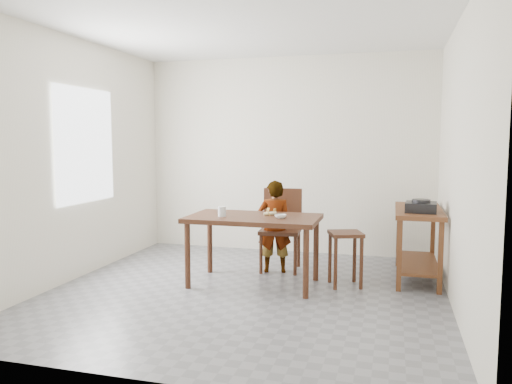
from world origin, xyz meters
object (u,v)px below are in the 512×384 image
(prep_counter, at_px, (417,244))
(child, at_px, (274,226))
(dining_chair, at_px, (280,230))
(stool, at_px, (345,259))
(dining_table, at_px, (254,250))

(prep_counter, distance_m, child, 1.63)
(child, bearing_deg, dining_chair, -133.49)
(stool, bearing_deg, dining_table, -167.90)
(dining_table, height_order, stool, dining_table)
(prep_counter, xyz_separation_m, stool, (-0.76, -0.49, -0.11))
(child, relative_size, dining_chair, 1.13)
(child, distance_m, stool, 0.97)
(prep_counter, xyz_separation_m, child, (-1.62, -0.14, 0.15))
(child, bearing_deg, stool, 142.25)
(prep_counter, distance_m, stool, 0.91)
(dining_table, xyz_separation_m, dining_chair, (0.15, 0.65, 0.11))
(dining_table, height_order, dining_chair, dining_chair)
(dining_chair, bearing_deg, child, -122.56)
(dining_table, relative_size, stool, 2.38)
(prep_counter, xyz_separation_m, dining_chair, (-1.57, -0.05, 0.09))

